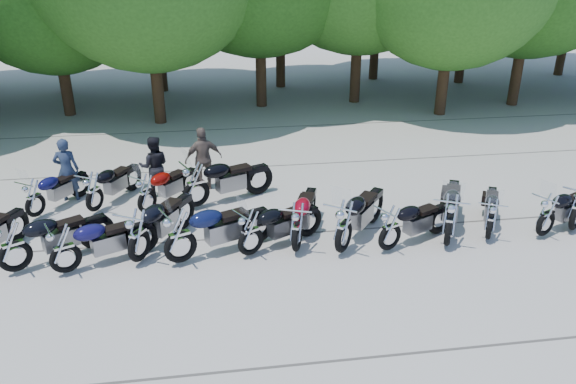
{
  "coord_description": "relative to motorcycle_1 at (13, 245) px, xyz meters",
  "views": [
    {
      "loc": [
        -1.68,
        -10.17,
        6.33
      ],
      "look_at": [
        0.0,
        1.5,
        1.1
      ],
      "focal_mm": 35.0,
      "sensor_mm": 36.0,
      "label": 1
    }
  ],
  "objects": [
    {
      "name": "ground",
      "position": [
        5.83,
        -0.59,
        -0.68
      ],
      "size": [
        90.0,
        90.0,
        0.0
      ],
      "primitive_type": "plane",
      "color": "gray",
      "rests_on": "ground"
    },
    {
      "name": "motorcycle_1",
      "position": [
        0.0,
        0.0,
        0.0
      ],
      "size": [
        2.45,
        1.85,
        1.36
      ],
      "primitive_type": null,
      "rotation": [
        0.0,
        0.0,
        2.1
      ],
      "color": "black",
      "rests_on": "ground"
    },
    {
      "name": "motorcycle_2",
      "position": [
        1.04,
        -0.19,
        -0.04
      ],
      "size": [
        2.35,
        1.59,
        1.29
      ],
      "primitive_type": null,
      "rotation": [
        0.0,
        0.0,
        2.01
      ],
      "color": "#100E3E",
      "rests_on": "ground"
    },
    {
      "name": "motorcycle_3",
      "position": [
        2.5,
        0.07,
        0.02
      ],
      "size": [
        1.9,
        2.53,
        1.41
      ],
      "primitive_type": null,
      "rotation": [
        0.0,
        0.0,
        2.62
      ],
      "color": "black",
      "rests_on": "ground"
    },
    {
      "name": "motorcycle_4",
      "position": [
        3.38,
        -0.13,
        0.05
      ],
      "size": [
        2.67,
        1.74,
        1.45
      ],
      "primitive_type": null,
      "rotation": [
        0.0,
        0.0,
        1.98
      ],
      "color": "#0B1133",
      "rests_on": "ground"
    },
    {
      "name": "motorcycle_5",
      "position": [
        4.88,
        -0.01,
        -0.05
      ],
      "size": [
        2.3,
        1.69,
        1.27
      ],
      "primitive_type": null,
      "rotation": [
        0.0,
        0.0,
        2.08
      ],
      "color": "black",
      "rests_on": "ground"
    },
    {
      "name": "motorcycle_6",
      "position": [
        5.91,
        0.03,
        -0.01
      ],
      "size": [
        1.49,
        2.47,
        1.34
      ],
      "primitive_type": null,
      "rotation": [
        0.0,
        0.0,
        2.79
      ],
      "color": "maroon",
      "rests_on": "ground"
    },
    {
      "name": "motorcycle_7",
      "position": [
        6.91,
        -0.17,
        0.04
      ],
      "size": [
        2.17,
        2.48,
        1.44
      ],
      "primitive_type": null,
      "rotation": [
        0.0,
        0.0,
        2.48
      ],
      "color": "black",
      "rests_on": "ground"
    },
    {
      "name": "motorcycle_8",
      "position": [
        7.95,
        -0.24,
        -0.05
      ],
      "size": [
        2.29,
        1.57,
        1.25
      ],
      "primitive_type": null,
      "rotation": [
        0.0,
        0.0,
        2.02
      ],
      "color": "black",
      "rests_on": "ground"
    },
    {
      "name": "motorcycle_9",
      "position": [
        9.32,
        -0.2,
        0.04
      ],
      "size": [
        1.81,
        2.63,
        1.44
      ],
      "primitive_type": null,
      "rotation": [
        0.0,
        0.0,
        2.69
      ],
      "color": "black",
      "rests_on": "ground"
    },
    {
      "name": "motorcycle_10",
      "position": [
        10.39,
        -0.05,
        -0.09
      ],
      "size": [
        1.53,
        2.13,
        1.17
      ],
      "primitive_type": null,
      "rotation": [
        0.0,
        0.0,
        2.66
      ],
      "color": "black",
      "rests_on": "ground"
    },
    {
      "name": "motorcycle_11",
      "position": [
        11.74,
        -0.11,
        -0.06
      ],
      "size": [
        2.27,
        1.56,
        1.24
      ],
      "primitive_type": null,
      "rotation": [
        0.0,
        0.0,
        2.02
      ],
      "color": "black",
      "rests_on": "ground"
    },
    {
      "name": "motorcycle_13",
      "position": [
        -0.29,
        2.66,
        -0.1
      ],
      "size": [
        1.69,
        2.07,
        1.17
      ],
      "primitive_type": null,
      "rotation": [
        0.0,
        0.0,
        2.54
      ],
      "color": "#0E0D3D",
      "rests_on": "ground"
    },
    {
      "name": "motorcycle_14",
      "position": [
        1.13,
        2.77,
        -0.06
      ],
      "size": [
        1.67,
        2.23,
        1.24
      ],
      "primitive_type": null,
      "rotation": [
        0.0,
        0.0,
        2.62
      ],
      "color": "black",
      "rests_on": "ground"
    },
    {
      "name": "motorcycle_15",
      "position": [
        2.46,
        2.48,
        -0.07
      ],
      "size": [
        1.92,
        2.06,
        1.22
      ],
      "primitive_type": null,
      "rotation": [
        0.0,
        0.0,
        2.42
      ],
      "color": "#770804",
      "rests_on": "ground"
    },
    {
      "name": "motorcycle_16",
      "position": [
        3.7,
        2.64,
        0.04
      ],
      "size": [
        2.64,
        1.73,
        1.44
      ],
      "primitive_type": null,
      "rotation": [
        0.0,
        0.0,
        1.98
      ],
      "color": "black",
      "rests_on": "ground"
    },
    {
      "name": "rider_0",
      "position": [
        0.32,
        3.71,
        0.18
      ],
      "size": [
        0.64,
        0.43,
        1.73
      ],
      "primitive_type": "imported",
      "rotation": [
        0.0,
        0.0,
        3.16
      ],
      "color": "#202C44",
      "rests_on": "ground"
    },
    {
      "name": "rider_1",
      "position": [
        2.59,
        3.71,
        0.16
      ],
      "size": [
        0.84,
        0.67,
        1.67
      ],
      "primitive_type": "imported",
      "rotation": [
        0.0,
        0.0,
        3.18
      ],
      "color": "black",
      "rests_on": "ground"
    },
    {
      "name": "rider_2",
      "position": [
        3.91,
        3.93,
        0.22
      ],
      "size": [
        1.13,
        0.71,
        1.8
      ],
      "primitive_type": "imported",
      "rotation": [
        0.0,
        0.0,
        3.42
      ],
      "color": "brown",
      "rests_on": "ground"
    }
  ]
}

